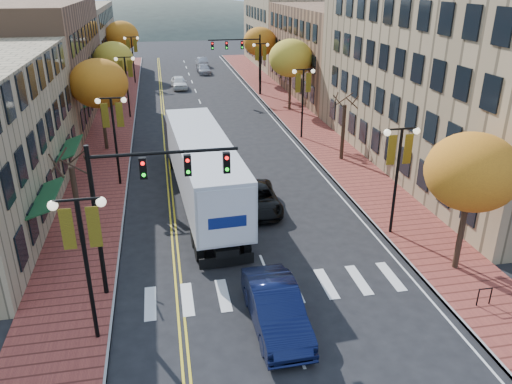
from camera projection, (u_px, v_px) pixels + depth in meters
ground at (284, 317)px, 20.82m from camera, size 200.00×200.00×0.00m
sidewalk_left at (114, 122)px, 48.52m from camera, size 4.00×85.00×0.15m
sidewalk_right at (293, 113)px, 51.67m from camera, size 4.00×85.00×0.15m
building_left_mid at (25, 62)px, 48.13m from camera, size 12.00×24.00×11.00m
building_left_far at (66, 41)px, 70.97m from camera, size 12.00×26.00×9.50m
building_right_near at (484, 62)px, 35.51m from camera, size 15.00×28.00×15.00m
building_right_mid at (350, 50)px, 59.94m from camera, size 15.00×24.00×10.00m
building_right_far at (301, 29)px, 79.58m from camera, size 15.00×20.00×11.00m
tree_left_a at (77, 206)px, 25.57m from camera, size 0.28×0.28×4.20m
tree_left_b at (99, 84)px, 38.73m from camera, size 4.48×4.48×7.21m
tree_left_c at (113, 59)px, 53.31m from camera, size 4.16×4.16×6.69m
tree_left_d at (122, 36)px, 69.32m from camera, size 4.61×4.61×7.42m
tree_right_a at (472, 172)px, 22.20m from camera, size 4.16×4.16×6.69m
tree_right_b at (343, 132)px, 37.73m from camera, size 0.28×0.28×4.20m
tree_right_c at (291, 58)px, 50.89m from camera, size 4.48×4.48×7.21m
tree_right_d at (260, 42)px, 65.38m from camera, size 4.35×4.35×7.00m
lamp_left_a at (83, 243)px, 17.81m from camera, size 1.96×0.36×6.05m
lamp_left_b at (114, 124)px, 32.24m from camera, size 1.96×0.36×6.05m
lamp_left_c at (126, 75)px, 48.47m from camera, size 1.96×0.36×6.05m
lamp_left_d at (132, 51)px, 64.69m from camera, size 1.96×0.36×6.05m
lamp_right_a at (399, 161)px, 25.84m from camera, size 1.96×0.36×6.05m
lamp_right_b at (303, 90)px, 42.07m from camera, size 1.96×0.36×6.05m
lamp_right_c at (261, 59)px, 58.30m from camera, size 1.96×0.36×6.05m
traffic_mast_near at (141, 191)px, 20.62m from camera, size 6.10×0.35×7.00m
traffic_mast_far at (244, 54)px, 57.69m from camera, size 6.10×0.34×7.00m
semi_truck at (200, 161)px, 30.76m from camera, size 3.88×18.13×4.50m
navy_sedan at (276, 308)px, 19.90m from camera, size 1.99×5.44×1.78m
black_suv at (258, 198)px, 30.19m from camera, size 2.52×5.26×1.45m
car_far_white at (179, 82)px, 63.31m from camera, size 2.03×4.59×1.54m
car_far_silver at (204, 69)px, 73.28m from camera, size 1.98×4.54×1.30m
car_far_oncoming at (202, 62)px, 79.31m from camera, size 1.78×4.45×1.44m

